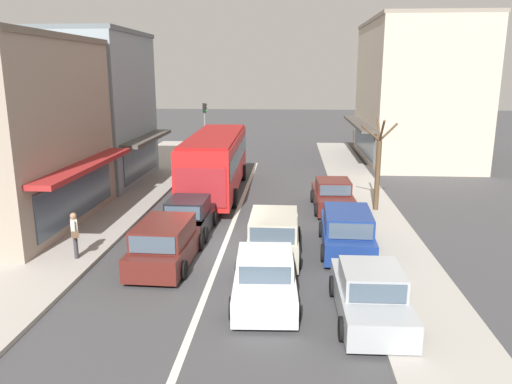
{
  "coord_description": "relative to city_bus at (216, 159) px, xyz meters",
  "views": [
    {
      "loc": [
        2.48,
        -17.59,
        6.51
      ],
      "look_at": [
        0.94,
        4.16,
        1.2
      ],
      "focal_mm": 35.0,
      "sensor_mm": 36.0,
      "label": 1
    }
  ],
  "objects": [
    {
      "name": "parked_wagon_kerb_second",
      "position": [
        6.14,
        -8.52,
        -1.14
      ],
      "size": [
        2.03,
        4.55,
        1.58
      ],
      "color": "navy",
      "rests_on": "ground"
    },
    {
      "name": "street_tree_right",
      "position": [
        8.08,
        -3.19,
        0.24
      ],
      "size": [
        1.68,
        1.78,
        4.43
      ],
      "color": "brown",
      "rests_on": "ground"
    },
    {
      "name": "pedestrian_with_handbag_near",
      "position": [
        -3.39,
        -10.34,
        -0.81
      ],
      "size": [
        0.44,
        0.64,
        1.63
      ],
      "color": "#333338",
      "rests_on": "sidewalk_left"
    },
    {
      "name": "wagon_adjacent_lane_lead",
      "position": [
        3.47,
        -9.18,
        -1.14
      ],
      "size": [
        1.95,
        4.51,
        1.58
      ],
      "color": "#B7B29E",
      "rests_on": "ground"
    },
    {
      "name": "sidewalk_left",
      "position": [
        -5.25,
        -2.7,
        -1.81
      ],
      "size": [
        5.2,
        44.0,
        0.14
      ],
      "primitive_type": "cube",
      "color": "#A39E96",
      "rests_on": "ground"
    },
    {
      "name": "sedan_behind_bus_mid",
      "position": [
        3.35,
        -12.83,
        -1.22
      ],
      "size": [
        2.05,
        4.28,
        1.47
      ],
      "color": "silver",
      "rests_on": "ground"
    },
    {
      "name": "building_right_far",
      "position": [
        13.04,
        11.51,
        3.15
      ],
      "size": [
        8.17,
        12.23,
        10.08
      ],
      "color": "beige",
      "rests_on": "ground"
    },
    {
      "name": "parked_sedan_kerb_third",
      "position": [
        6.07,
        -2.84,
        -1.22
      ],
      "size": [
        2.0,
        4.26,
        1.47
      ],
      "color": "#561E19",
      "rests_on": "ground"
    },
    {
      "name": "parked_sedan_kerb_front",
      "position": [
        6.22,
        -13.76,
        -1.22
      ],
      "size": [
        1.95,
        4.23,
        1.47
      ],
      "color": "#9EA3A8",
      "rests_on": "ground"
    },
    {
      "name": "kerb_right",
      "position": [
        7.75,
        -2.7,
        -1.82
      ],
      "size": [
        2.8,
        44.0,
        0.12
      ],
      "primitive_type": "cube",
      "color": "#A39E96",
      "rests_on": "ground"
    },
    {
      "name": "shopfront_mid_block",
      "position": [
        -8.63,
        2.08,
        2.47
      ],
      "size": [
        8.84,
        7.83,
        8.72
      ],
      "color": "#84939E",
      "rests_on": "ground"
    },
    {
      "name": "city_bus",
      "position": [
        0.0,
        0.0,
        0.0
      ],
      "size": [
        2.94,
        10.91,
        3.23
      ],
      "color": "red",
      "rests_on": "ground"
    },
    {
      "name": "ground_plane",
      "position": [
        1.55,
        -8.7,
        -1.88
      ],
      "size": [
        140.0,
        140.0,
        0.0
      ],
      "primitive_type": "plane",
      "color": "#3F3F42"
    },
    {
      "name": "hatchback_queue_gap_filler",
      "position": [
        -0.05,
        -7.04,
        -1.17
      ],
      "size": [
        1.86,
        3.72,
        1.54
      ],
      "color": "black",
      "rests_on": "ground"
    },
    {
      "name": "traffic_light_downstreet",
      "position": [
        -2.38,
        10.51,
        0.97
      ],
      "size": [
        0.33,
        0.24,
        4.2
      ],
      "color": "gray",
      "rests_on": "ground"
    },
    {
      "name": "lane_centre_line",
      "position": [
        1.55,
        -4.7,
        -1.88
      ],
      "size": [
        0.2,
        28.0,
        0.01
      ],
      "primitive_type": "cube",
      "color": "silver",
      "rests_on": "ground"
    },
    {
      "name": "wagon_queue_far_back",
      "position": [
        -0.19,
        -10.32,
        -1.14
      ],
      "size": [
        2.03,
        4.55,
        1.58
      ],
      "color": "#561E19",
      "rests_on": "ground"
    }
  ]
}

